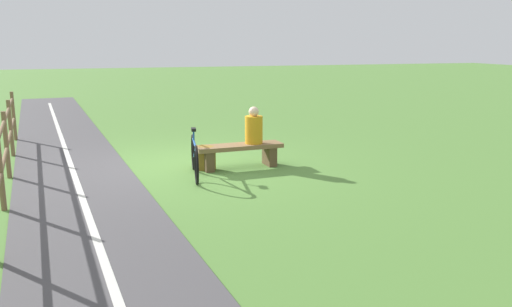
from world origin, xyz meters
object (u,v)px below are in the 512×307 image
Objects in this scene: person_seated at (254,128)px; backpack at (206,158)px; bicycle at (195,157)px; bench at (239,152)px.

backpack is at bearing -3.57° from person_seated.
bicycle is (1.23, 0.43, -0.39)m from person_seated.
person_seated is 0.41× the size of bicycle.
bicycle is 3.84× the size of backpack.
person_seated is (-0.30, -0.02, 0.44)m from bench.
bicycle reaches higher than backpack.
backpack is at bearing 154.28° from bicycle.
bicycle is 0.54m from backpack.
bicycle is at bearing 56.34° from backpack.
bicycle is (0.94, 0.42, 0.05)m from bench.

